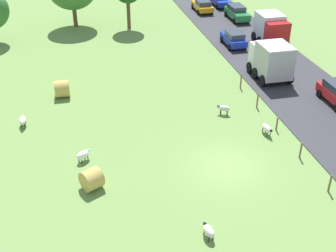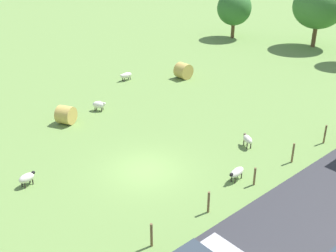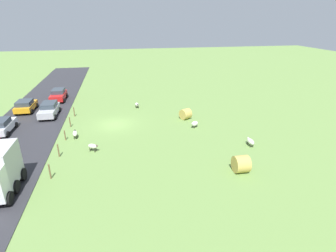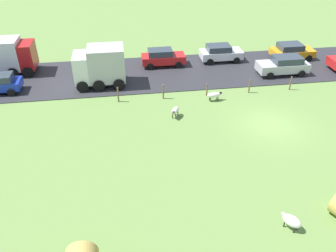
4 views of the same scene
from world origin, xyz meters
The scene contains 15 objects.
ground_plane centered at (0.00, 0.00, 0.00)m, with size 160.00×160.00×0.00m, color #6B8E47.
sheep_0 centered at (-3.03, -5.71, 0.47)m, with size 0.64×1.06×0.71m.
sheep_1 centered at (4.14, 3.07, 0.50)m, with size 0.58×1.27×0.73m.
sheep_2 centered at (2.10, 6.55, 0.54)m, with size 1.06×0.83×0.77m.
sheep_3 centered at (-12.96, 8.26, 0.47)m, with size 0.50×1.25×0.72m.
sheep_4 centered at (-8.90, 2.71, 0.48)m, with size 1.07×0.99×0.75m.
hay_bale_0 centered at (-9.96, 12.48, 0.70)m, with size 1.41×1.41×1.17m, color tan.
hay_bale_1 centered at (-8.57, -0.22, 0.64)m, with size 1.29×1.29×1.08m, color tan.
tree_1 centered at (-16.73, 27.20, 3.56)m, with size 4.07×4.07×5.60m.
tree_2 centered at (-7.94, 30.88, 4.49)m, with size 5.60×5.60×6.94m.
fence_post_0 centered at (5.07, -3.74, 0.60)m, with size 0.12×0.12×1.21m, color brown.
fence_post_1 centered at (5.07, -0.15, 0.59)m, with size 0.12×0.12×1.18m, color brown.
fence_post_2 centered at (5.07, 3.45, 0.53)m, with size 0.12×0.12×1.06m, color brown.
fence_post_3 centered at (5.07, 7.04, 0.62)m, with size 0.12×0.12×1.24m, color brown.
fence_post_4 centered at (5.07, 10.63, 0.63)m, with size 0.12×0.12×1.26m, color brown.
Camera 2 is at (16.26, -12.75, 12.84)m, focal length 45.07 mm.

